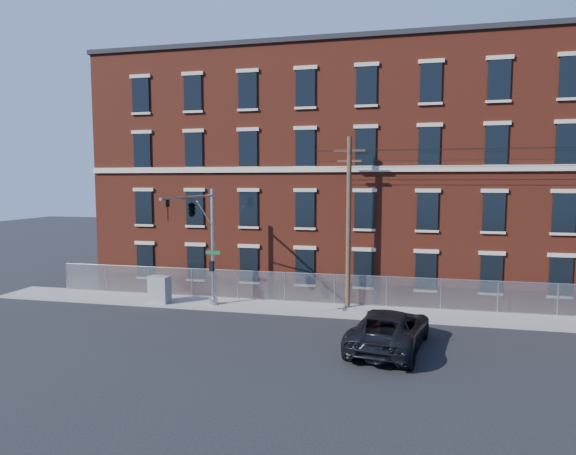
# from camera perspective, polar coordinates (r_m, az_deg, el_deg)

# --- Properties ---
(ground) EXTENTS (140.00, 140.00, 0.00)m
(ground) POSITION_cam_1_polar(r_m,az_deg,el_deg) (23.96, 0.95, -12.83)
(ground) COLOR black
(ground) RESTS_ON ground
(sidewalk) EXTENTS (65.00, 3.00, 0.12)m
(sidewalk) POSITION_cam_1_polar(r_m,az_deg,el_deg) (29.28, 27.18, -9.92)
(sidewalk) COLOR gray
(sidewalk) RESTS_ON ground
(mill_building) EXTENTS (55.30, 14.32, 16.30)m
(mill_building) POSITION_cam_1_polar(r_m,az_deg,el_deg) (37.02, 24.19, 5.94)
(mill_building) COLOR maroon
(mill_building) RESTS_ON ground
(chain_link_fence) EXTENTS (59.06, 0.06, 1.85)m
(chain_link_fence) POSITION_cam_1_polar(r_m,az_deg,el_deg) (30.27, 26.64, -7.46)
(chain_link_fence) COLOR #A5A8AD
(chain_link_fence) RESTS_ON ground
(traffic_signal_mast) EXTENTS (0.90, 6.75, 7.00)m
(traffic_signal_mast) POSITION_cam_1_polar(r_m,az_deg,el_deg) (26.73, -10.80, 0.78)
(traffic_signal_mast) COLOR #9EA0A5
(traffic_signal_mast) RESTS_ON ground
(utility_pole_near) EXTENTS (1.80, 0.28, 10.00)m
(utility_pole_near) POSITION_cam_1_polar(r_m,az_deg,el_deg) (28.11, 7.23, 0.95)
(utility_pole_near) COLOR #4E3827
(utility_pole_near) RESTS_ON ground
(pickup_truck) EXTENTS (4.09, 6.79, 1.76)m
(pickup_truck) POSITION_cam_1_polar(r_m,az_deg,el_deg) (22.60, 11.99, -11.74)
(pickup_truck) COLOR black
(pickup_truck) RESTS_ON ground
(utility_cabinet) EXTENTS (1.42, 0.89, 1.65)m
(utility_cabinet) POSITION_cam_1_polar(r_m,az_deg,el_deg) (30.64, -15.06, -7.13)
(utility_cabinet) COLOR slate
(utility_cabinet) RESTS_ON sidewalk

